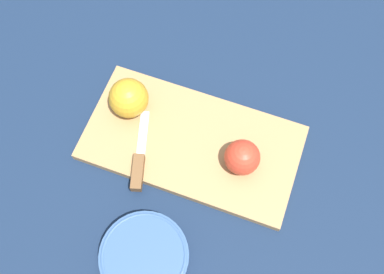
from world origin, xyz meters
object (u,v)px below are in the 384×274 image
Objects in this scene: apple_half_left at (242,157)px; bowl at (145,257)px; knife at (139,167)px; apple_half_right at (129,98)px.

apple_half_left reaches higher than bowl.
bowl is (-0.05, 0.16, -0.00)m from knife.
knife is (-0.04, 0.13, -0.03)m from apple_half_right.
apple_half_right is 0.48× the size of knife.
knife is at bearing 106.82° from apple_half_left.
apple_half_left is at bearing -179.92° from apple_half_right.
apple_half_left reaches higher than knife.
knife is (0.19, 0.04, -0.03)m from apple_half_left.
apple_half_right reaches higher than apple_half_left.
apple_half_left is 0.25m from bowl.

